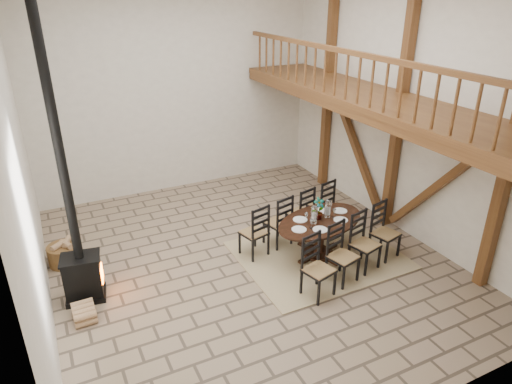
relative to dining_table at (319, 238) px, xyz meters
name	(u,v)px	position (x,y,z in m)	size (l,w,h in m)	color
ground	(248,259)	(-1.30, 0.47, -0.39)	(8.00, 8.00, 0.00)	#8A735C
room_shell	(308,98)	(-0.11, 0.47, 2.62)	(7.02, 8.02, 5.01)	silver
rug	(318,255)	(0.00, 0.00, -0.38)	(3.00, 2.50, 0.02)	tan
dining_table	(319,238)	(0.00, 0.00, 0.00)	(2.79, 2.62, 1.22)	black
wood_stove	(76,240)	(-4.25, 0.62, 0.74)	(0.70, 0.58, 5.00)	black
log_basket	(64,254)	(-4.47, 1.89, -0.18)	(0.58, 0.58, 0.48)	brown
log_stack	(84,313)	(-4.35, 0.06, -0.28)	(0.35, 0.47, 0.23)	tan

